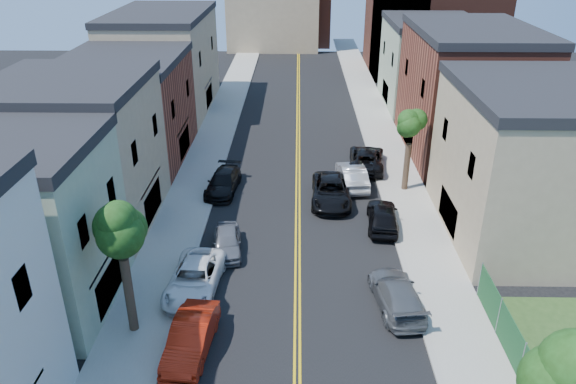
{
  "coord_description": "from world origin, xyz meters",
  "views": [
    {
      "loc": [
        -0.08,
        -6.83,
        17.69
      ],
      "look_at": [
        -0.66,
        25.43,
        2.0
      ],
      "focal_mm": 34.18,
      "sensor_mm": 36.0,
      "label": 1
    }
  ],
  "objects_px": {
    "grey_car_left": "(227,241)",
    "black_car_right": "(383,216)",
    "black_suv_lane": "(331,191)",
    "grey_car_right": "(397,294)",
    "silver_car_right": "(352,176)",
    "white_pickup": "(195,279)",
    "dark_car_right_far": "(366,159)",
    "black_car_left": "(223,182)",
    "red_sedan": "(191,337)"
  },
  "relations": [
    {
      "from": "white_pickup",
      "to": "black_car_right",
      "type": "relative_size",
      "value": 1.16
    },
    {
      "from": "grey_car_left",
      "to": "dark_car_right_far",
      "type": "xyz_separation_m",
      "value": [
        9.73,
        12.88,
        0.12
      ]
    },
    {
      "from": "black_car_right",
      "to": "silver_car_right",
      "type": "xyz_separation_m",
      "value": [
        -1.44,
        6.29,
        0.02
      ]
    },
    {
      "from": "black_car_left",
      "to": "black_suv_lane",
      "type": "distance_m",
      "value": 8.0
    },
    {
      "from": "silver_car_right",
      "to": "grey_car_left",
      "type": "bearing_deg",
      "value": 42.98
    },
    {
      "from": "black_car_right",
      "to": "black_suv_lane",
      "type": "height_order",
      "value": "black_suv_lane"
    },
    {
      "from": "black_car_left",
      "to": "black_car_right",
      "type": "distance_m",
      "value": 12.15
    },
    {
      "from": "red_sedan",
      "to": "black_car_right",
      "type": "distance_m",
      "value": 15.69
    },
    {
      "from": "silver_car_right",
      "to": "black_suv_lane",
      "type": "relative_size",
      "value": 0.86
    },
    {
      "from": "black_car_left",
      "to": "black_car_right",
      "type": "relative_size",
      "value": 1.07
    },
    {
      "from": "grey_car_right",
      "to": "black_car_right",
      "type": "xyz_separation_m",
      "value": [
        0.42,
        8.3,
        0.06
      ]
    },
    {
      "from": "black_car_left",
      "to": "white_pickup",
      "type": "bearing_deg",
      "value": -84.77
    },
    {
      "from": "grey_car_right",
      "to": "silver_car_right",
      "type": "height_order",
      "value": "silver_car_right"
    },
    {
      "from": "silver_car_right",
      "to": "dark_car_right_far",
      "type": "bearing_deg",
      "value": -118.89
    },
    {
      "from": "black_car_right",
      "to": "white_pickup",
      "type": "bearing_deg",
      "value": 37.77
    },
    {
      "from": "red_sedan",
      "to": "silver_car_right",
      "type": "relative_size",
      "value": 0.96
    },
    {
      "from": "red_sedan",
      "to": "white_pickup",
      "type": "bearing_deg",
      "value": 102.94
    },
    {
      "from": "dark_car_right_far",
      "to": "black_car_left",
      "type": "bearing_deg",
      "value": 29.44
    },
    {
      "from": "white_pickup",
      "to": "black_suv_lane",
      "type": "height_order",
      "value": "black_suv_lane"
    },
    {
      "from": "black_suv_lane",
      "to": "silver_car_right",
      "type": "bearing_deg",
      "value": 59.9
    },
    {
      "from": "black_car_left",
      "to": "black_suv_lane",
      "type": "height_order",
      "value": "black_suv_lane"
    },
    {
      "from": "grey_car_left",
      "to": "dark_car_right_far",
      "type": "relative_size",
      "value": 0.7
    },
    {
      "from": "white_pickup",
      "to": "black_suv_lane",
      "type": "distance_m",
      "value": 13.3
    },
    {
      "from": "grey_car_right",
      "to": "dark_car_right_far",
      "type": "height_order",
      "value": "dark_car_right_far"
    },
    {
      "from": "red_sedan",
      "to": "dark_car_right_far",
      "type": "xyz_separation_m",
      "value": [
        10.35,
        21.48,
        0.02
      ]
    },
    {
      "from": "black_suv_lane",
      "to": "grey_car_right",
      "type": "bearing_deg",
      "value": -74.86
    },
    {
      "from": "black_car_left",
      "to": "grey_car_right",
      "type": "distance_m",
      "value": 17.12
    },
    {
      "from": "red_sedan",
      "to": "black_suv_lane",
      "type": "distance_m",
      "value": 16.98
    },
    {
      "from": "black_car_left",
      "to": "silver_car_right",
      "type": "height_order",
      "value": "silver_car_right"
    },
    {
      "from": "dark_car_right_far",
      "to": "white_pickup",
      "type": "bearing_deg",
      "value": 63.87
    },
    {
      "from": "red_sedan",
      "to": "white_pickup",
      "type": "xyz_separation_m",
      "value": [
        -0.65,
        4.64,
        -0.03
      ]
    },
    {
      "from": "grey_car_left",
      "to": "black_car_right",
      "type": "bearing_deg",
      "value": 11.53
    },
    {
      "from": "white_pickup",
      "to": "dark_car_right_far",
      "type": "relative_size",
      "value": 0.94
    },
    {
      "from": "black_car_right",
      "to": "black_suv_lane",
      "type": "relative_size",
      "value": 0.81
    },
    {
      "from": "grey_car_right",
      "to": "silver_car_right",
      "type": "bearing_deg",
      "value": -92.3
    },
    {
      "from": "white_pickup",
      "to": "grey_car_right",
      "type": "bearing_deg",
      "value": -2.52
    },
    {
      "from": "dark_car_right_far",
      "to": "red_sedan",
      "type": "bearing_deg",
      "value": 71.3
    },
    {
      "from": "silver_car_right",
      "to": "black_suv_lane",
      "type": "bearing_deg",
      "value": 51.81
    },
    {
      "from": "dark_car_right_far",
      "to": "grey_car_left",
      "type": "bearing_deg",
      "value": 59.97
    },
    {
      "from": "black_car_right",
      "to": "black_suv_lane",
      "type": "xyz_separation_m",
      "value": [
        -3.15,
        3.59,
        0.01
      ]
    },
    {
      "from": "white_pickup",
      "to": "silver_car_right",
      "type": "xyz_separation_m",
      "value": [
        9.56,
        13.44,
        0.07
      ]
    },
    {
      "from": "grey_car_left",
      "to": "dark_car_right_far",
      "type": "bearing_deg",
      "value": 46.29
    },
    {
      "from": "dark_car_right_far",
      "to": "black_suv_lane",
      "type": "height_order",
      "value": "dark_car_right_far"
    },
    {
      "from": "black_car_left",
      "to": "black_suv_lane",
      "type": "relative_size",
      "value": 0.86
    },
    {
      "from": "black_suv_lane",
      "to": "black_car_left",
      "type": "bearing_deg",
      "value": 170.95
    },
    {
      "from": "grey_car_left",
      "to": "black_car_right",
      "type": "height_order",
      "value": "black_car_right"
    },
    {
      "from": "grey_car_left",
      "to": "silver_car_right",
      "type": "bearing_deg",
      "value": 42.2
    },
    {
      "from": "grey_car_left",
      "to": "silver_car_right",
      "type": "height_order",
      "value": "silver_car_right"
    },
    {
      "from": "black_car_right",
      "to": "black_suv_lane",
      "type": "distance_m",
      "value": 4.78
    },
    {
      "from": "silver_car_right",
      "to": "black_car_left",
      "type": "bearing_deg",
      "value": 0.9
    }
  ]
}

